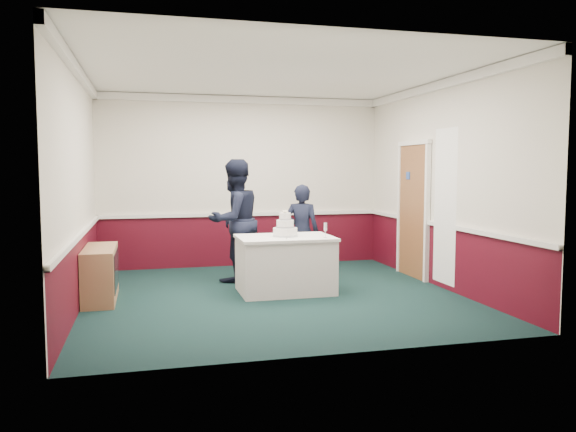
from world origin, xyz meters
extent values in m
plane|color=#13302B|center=(0.00, 0.00, 0.00)|extent=(5.00, 5.00, 0.00)
cube|color=silver|center=(0.00, 2.48, 1.50)|extent=(5.00, 0.05, 3.00)
cube|color=silver|center=(-2.48, 0.00, 1.50)|extent=(0.05, 5.00, 3.00)
cube|color=silver|center=(2.48, 0.00, 1.50)|extent=(0.05, 5.00, 3.00)
cube|color=white|center=(0.00, 0.00, 2.98)|extent=(5.00, 5.00, 0.05)
cube|color=#480916|center=(0.00, 2.48, 0.45)|extent=(5.00, 0.02, 0.90)
cube|color=white|center=(0.00, 2.47, 0.92)|extent=(4.98, 0.05, 0.06)
cube|color=white|center=(0.00, 2.46, 2.93)|extent=(5.00, 0.08, 0.12)
cube|color=olive|center=(2.46, 0.80, 1.05)|extent=(0.05, 0.90, 2.10)
cube|color=#234799|center=(2.44, 0.95, 1.62)|extent=(0.01, 0.12, 0.12)
cube|color=white|center=(2.42, -0.25, 1.20)|extent=(0.02, 0.60, 2.20)
cube|color=#9F744D|center=(-2.28, 0.33, 0.35)|extent=(0.40, 1.20, 0.70)
cube|color=black|center=(-2.07, 0.33, 0.40)|extent=(0.01, 1.00, 0.50)
cube|color=white|center=(0.20, 0.18, 0.38)|extent=(1.28, 0.88, 0.76)
cube|color=white|center=(0.20, 0.18, 0.77)|extent=(1.32, 0.92, 0.04)
cylinder|color=white|center=(0.20, 0.18, 0.85)|extent=(0.34, 0.34, 0.12)
cylinder|color=#B8BCC4|center=(0.20, 0.18, 0.80)|extent=(0.35, 0.35, 0.03)
cylinder|color=white|center=(0.20, 0.18, 0.97)|extent=(0.24, 0.24, 0.11)
cylinder|color=#B8BCC4|center=(0.20, 0.18, 0.92)|extent=(0.25, 0.25, 0.02)
cylinder|color=white|center=(0.20, 0.18, 1.07)|extent=(0.16, 0.16, 0.10)
cylinder|color=#B8BCC4|center=(0.20, 0.18, 1.03)|extent=(0.17, 0.17, 0.02)
sphere|color=#EDE5C9|center=(0.20, 0.18, 1.14)|extent=(0.03, 0.03, 0.03)
sphere|color=#EDE5C9|center=(0.23, 0.20, 1.14)|extent=(0.03, 0.03, 0.03)
sphere|color=#EDE5C9|center=(0.18, 0.21, 1.14)|extent=(0.03, 0.03, 0.03)
sphere|color=#EDE5C9|center=(0.22, 0.16, 1.14)|extent=(0.03, 0.03, 0.03)
sphere|color=#EDE5C9|center=(0.17, 0.17, 1.14)|extent=(0.03, 0.03, 0.03)
cube|color=silver|center=(0.17, -0.02, 0.79)|extent=(0.06, 0.22, 0.00)
cylinder|color=silver|center=(0.70, -0.10, 0.79)|extent=(0.05, 0.05, 0.01)
cylinder|color=silver|center=(0.70, -0.10, 0.84)|extent=(0.01, 0.01, 0.09)
cylinder|color=silver|center=(0.70, -0.10, 0.94)|extent=(0.04, 0.04, 0.11)
imported|color=black|center=(-0.36, 1.14, 0.94)|extent=(1.15, 1.07, 1.88)
imported|color=black|center=(0.67, 1.01, 0.75)|extent=(0.65, 0.57, 1.49)
camera|label=1|loc=(-1.67, -7.36, 1.74)|focal=35.00mm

